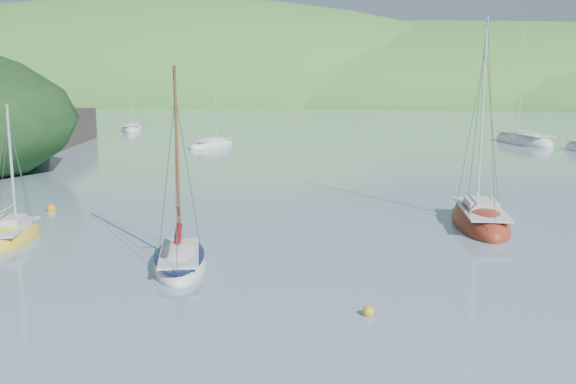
# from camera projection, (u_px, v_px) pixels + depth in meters

# --- Properties ---
(ground) EXTENTS (700.00, 700.00, 0.00)m
(ground) POSITION_uv_depth(u_px,v_px,m) (206.00, 296.00, 21.57)
(ground) COLOR gray
(ground) RESTS_ON ground
(shoreline_hills) EXTENTS (690.00, 135.00, 56.00)m
(shoreline_hills) POSITION_uv_depth(u_px,v_px,m) (323.00, 99.00, 190.91)
(shoreline_hills) COLOR #2F6B28
(shoreline_hills) RESTS_ON ground
(daysailer_white) EXTENTS (3.32, 5.70, 8.26)m
(daysailer_white) POSITION_uv_depth(u_px,v_px,m) (180.00, 261.00, 24.92)
(daysailer_white) COLOR silver
(daysailer_white) RESTS_ON ground
(sloop_red) EXTENTS (2.70, 7.45, 10.95)m
(sloop_red) POSITION_uv_depth(u_px,v_px,m) (480.00, 221.00, 31.70)
(sloop_red) COLOR maroon
(sloop_red) RESTS_ON ground
(sailboat_yellow) EXTENTS (2.98, 5.31, 6.64)m
(sailboat_yellow) POSITION_uv_depth(u_px,v_px,m) (12.00, 236.00, 29.03)
(sailboat_yellow) COLOR gold
(sailboat_yellow) RESTS_ON ground
(distant_sloop_a) EXTENTS (4.80, 6.84, 9.25)m
(distant_sloop_a) POSITION_uv_depth(u_px,v_px,m) (212.00, 145.00, 65.70)
(distant_sloop_a) COLOR silver
(distant_sloop_a) RESTS_ON ground
(distant_sloop_b) EXTENTS (6.42, 10.07, 13.56)m
(distant_sloop_b) POSITION_uv_depth(u_px,v_px,m) (524.00, 142.00, 68.96)
(distant_sloop_b) COLOR silver
(distant_sloop_b) RESTS_ON ground
(distant_sloop_c) EXTENTS (4.85, 7.66, 10.32)m
(distant_sloop_c) POSITION_uv_depth(u_px,v_px,m) (132.00, 129.00, 84.77)
(distant_sloop_c) COLOR silver
(distant_sloop_c) RESTS_ON ground
(mooring_buoys) EXTENTS (17.83, 13.75, 0.50)m
(mooring_buoys) POSITION_uv_depth(u_px,v_px,m) (132.00, 237.00, 28.93)
(mooring_buoys) COLOR gold
(mooring_buoys) RESTS_ON ground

